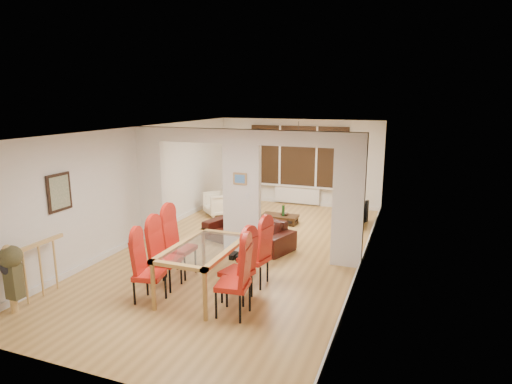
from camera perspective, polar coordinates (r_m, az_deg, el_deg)
The scene contains 24 objects.
floor at distance 9.26m, azimuth -1.84°, elevation -7.89°, with size 5.00×9.00×0.01m, color tan.
room_walls at distance 8.89m, azimuth -1.90°, elevation -0.01°, with size 5.00×9.00×2.60m, color silver, non-canonical shape.
divider_wall at distance 8.89m, azimuth -1.90°, elevation -0.01°, with size 5.00×0.18×2.60m, color white.
bay_window_blinds at distance 13.01m, azimuth 5.63°, elevation 4.80°, with size 3.00×0.08×1.80m, color black.
radiator at distance 13.19m, azimuth 5.48°, elevation -0.40°, with size 1.40×0.08×0.50m, color white.
pendant_light at distance 11.77m, azimuth 5.66°, elevation 7.18°, with size 0.36×0.36×0.36m, color orange.
stair_newel at distance 7.85m, azimuth -27.08°, elevation -8.86°, with size 0.40×1.20×1.10m, color tan, non-canonical shape.
wall_poster at distance 8.24m, azimuth -24.77°, elevation -0.04°, with size 0.04×0.52×0.67m, color gray.
pillar_photo at distance 8.75m, azimuth -2.16°, elevation 1.78°, with size 0.30×0.03×0.25m, color #4C8CD8.
dining_table at distance 7.32m, azimuth -6.93°, elevation -10.19°, with size 0.99×1.76×0.82m, color #B58643, non-canonical shape.
dining_chair_la at distance 7.11m, azimuth -14.08°, elevation -10.06°, with size 0.43×0.43×1.08m, color red, non-canonical shape.
dining_chair_lb at distance 7.57m, azimuth -11.97°, elevation -8.37°, with size 0.45×0.45×1.12m, color red, non-canonical shape.
dining_chair_lc at distance 8.00m, azimuth -10.09°, elevation -6.91°, with size 0.47×0.47×1.18m, color red, non-canonical shape.
dining_chair_ra at distance 6.50m, azimuth -3.10°, elevation -11.49°, with size 0.47×0.47×1.16m, color red, non-canonical shape.
dining_chair_rb at distance 6.96m, azimuth -2.58°, elevation -10.02°, with size 0.45×0.45×1.12m, color red, non-canonical shape.
dining_chair_rc at distance 7.51m, azimuth -0.26°, elevation -8.27°, with size 0.45×0.45×1.12m, color red, non-canonical shape.
sofa at distance 9.57m, azimuth -1.13°, elevation -5.25°, with size 2.12×0.83×0.62m, color black.
armchair at distance 12.01m, azimuth -5.07°, elevation -1.56°, with size 0.69×0.71×0.64m, color #EDE3C9.
person at distance 12.07m, azimuth -3.13°, elevation 1.16°, with size 0.41×0.63×1.72m, color black.
television at distance 11.32m, azimuth 13.18°, elevation -2.87°, with size 0.13×1.01×0.58m, color black.
coffee_table at distance 11.25m, azimuth 3.19°, elevation -3.62°, with size 0.94×0.47×0.22m, color #352112, non-canonical shape.
bottle at distance 11.11m, azimuth 3.66°, elevation -2.45°, with size 0.08×0.08×0.30m, color #143F19.
bowl at distance 11.22m, azimuth 3.79°, elevation -2.96°, with size 0.20×0.20×0.05m, color #352112.
shoes at distance 8.84m, azimuth -2.55°, elevation -8.54°, with size 0.25×0.27×0.11m, color black, non-canonical shape.
Camera 1 is at (3.34, -8.02, 3.22)m, focal length 30.00 mm.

